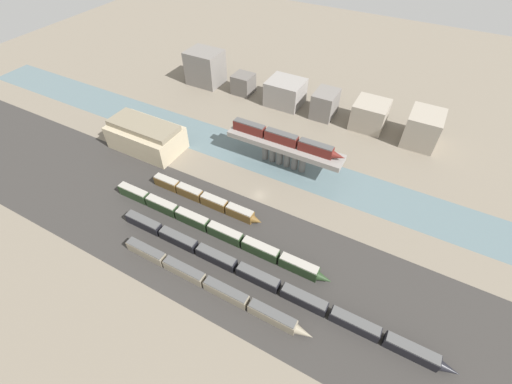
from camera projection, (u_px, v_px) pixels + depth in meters
name	position (u px, v px, depth m)	size (l,w,h in m)	color
ground_plane	(260.00, 195.00, 116.93)	(400.00, 400.00, 0.00)	#756B5B
railbed_yard	(222.00, 246.00, 102.04)	(280.00, 42.00, 0.01)	#33302D
river_water	(283.00, 164.00, 128.48)	(320.00, 18.16, 0.01)	slate
bridge	(284.00, 148.00, 123.20)	(43.39, 7.94, 9.81)	gray
train_on_bridge	(285.00, 139.00, 120.16)	(42.44, 2.95, 3.92)	#5B1E19
train_yard_near	(209.00, 284.00, 91.12)	(57.76, 2.69, 3.67)	gray
train_yard_mid	(263.00, 280.00, 92.02)	(97.32, 2.86, 3.51)	black
train_yard_far	(212.00, 228.00, 104.36)	(75.45, 2.81, 3.99)	#23381E
train_yard_outer	(205.00, 198.00, 113.34)	(41.80, 2.87, 3.76)	brown
warehouse_building	(146.00, 136.00, 132.18)	(27.97, 15.85, 11.08)	tan
city_block_far_left	(205.00, 67.00, 167.83)	(16.17, 13.45, 15.94)	slate
city_block_left	(243.00, 84.00, 163.16)	(9.17, 9.00, 9.03)	#605B56
city_block_center	(285.00, 92.00, 155.24)	(15.85, 13.95, 11.17)	gray
city_block_right	(325.00, 104.00, 148.21)	(9.33, 12.35, 11.18)	slate
city_block_far_right	(370.00, 115.00, 142.35)	(13.33, 13.63, 11.07)	gray
city_block_tall	(423.00, 128.00, 133.76)	(12.35, 15.02, 12.93)	gray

